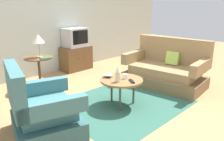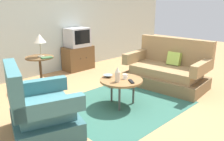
{
  "view_description": "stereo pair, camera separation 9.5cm",
  "coord_description": "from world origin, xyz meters",
  "px_view_note": "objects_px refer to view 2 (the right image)",
  "views": [
    {
      "loc": [
        -2.68,
        -2.45,
        1.68
      ],
      "look_at": [
        0.09,
        0.24,
        0.55
      ],
      "focal_mm": 37.41,
      "sensor_mm": 36.0,
      "label": 1
    },
    {
      "loc": [
        -2.62,
        -2.52,
        1.68
      ],
      "look_at": [
        0.09,
        0.24,
        0.55
      ],
      "focal_mm": 37.41,
      "sensor_mm": 36.0,
      "label": 2
    }
  ],
  "objects_px": {
    "armchair": "(40,111)",
    "mug": "(125,76)",
    "couch": "(167,71)",
    "book": "(47,58)",
    "side_table": "(40,66)",
    "coffee_table": "(121,81)",
    "bowl": "(108,76)",
    "table_lamp": "(40,39)",
    "vase": "(117,75)",
    "television": "(77,37)",
    "tv_stand": "(78,58)",
    "tv_remote_dark": "(131,81)"
  },
  "relations": [
    {
      "from": "armchair",
      "to": "couch",
      "type": "distance_m",
      "value": 2.8
    },
    {
      "from": "couch",
      "to": "side_table",
      "type": "relative_size",
      "value": 2.59
    },
    {
      "from": "armchair",
      "to": "table_lamp",
      "type": "xyz_separation_m",
      "value": [
        0.87,
        1.54,
        0.68
      ]
    },
    {
      "from": "couch",
      "to": "tv_remote_dark",
      "type": "relative_size",
      "value": 9.4
    },
    {
      "from": "coffee_table",
      "to": "tv_stand",
      "type": "xyz_separation_m",
      "value": [
        0.81,
        2.28,
        -0.12
      ]
    },
    {
      "from": "coffee_table",
      "to": "tv_remote_dark",
      "type": "relative_size",
      "value": 3.99
    },
    {
      "from": "coffee_table",
      "to": "television",
      "type": "distance_m",
      "value": 2.46
    },
    {
      "from": "table_lamp",
      "to": "book",
      "type": "bearing_deg",
      "value": -82.23
    },
    {
      "from": "vase",
      "to": "tv_remote_dark",
      "type": "bearing_deg",
      "value": -47.63
    },
    {
      "from": "tv_remote_dark",
      "to": "book",
      "type": "relative_size",
      "value": 0.78
    },
    {
      "from": "armchair",
      "to": "tv_stand",
      "type": "xyz_separation_m",
      "value": [
        2.21,
        2.14,
        -0.02
      ]
    },
    {
      "from": "mug",
      "to": "bowl",
      "type": "distance_m",
      "value": 0.3
    },
    {
      "from": "couch",
      "to": "tv_remote_dark",
      "type": "bearing_deg",
      "value": 92.81
    },
    {
      "from": "side_table",
      "to": "bowl",
      "type": "distance_m",
      "value": 1.53
    },
    {
      "from": "side_table",
      "to": "bowl",
      "type": "xyz_separation_m",
      "value": [
        0.48,
        -1.46,
        0.01
      ]
    },
    {
      "from": "television",
      "to": "tv_remote_dark",
      "type": "relative_size",
      "value": 3.18
    },
    {
      "from": "television",
      "to": "mug",
      "type": "relative_size",
      "value": 4.97
    },
    {
      "from": "bowl",
      "to": "table_lamp",
      "type": "bearing_deg",
      "value": 107.54
    },
    {
      "from": "television",
      "to": "mug",
      "type": "bearing_deg",
      "value": -107.9
    },
    {
      "from": "couch",
      "to": "bowl",
      "type": "relative_size",
      "value": 10.37
    },
    {
      "from": "television",
      "to": "bowl",
      "type": "height_order",
      "value": "television"
    },
    {
      "from": "armchair",
      "to": "side_table",
      "type": "bearing_deg",
      "value": 168.92
    },
    {
      "from": "table_lamp",
      "to": "armchair",
      "type": "bearing_deg",
      "value": -119.62
    },
    {
      "from": "bowl",
      "to": "mug",
      "type": "bearing_deg",
      "value": -62.76
    },
    {
      "from": "television",
      "to": "tv_stand",
      "type": "bearing_deg",
      "value": -90.0
    },
    {
      "from": "armchair",
      "to": "mug",
      "type": "height_order",
      "value": "armchair"
    },
    {
      "from": "vase",
      "to": "tv_remote_dark",
      "type": "distance_m",
      "value": 0.25
    },
    {
      "from": "coffee_table",
      "to": "table_lamp",
      "type": "distance_m",
      "value": 1.85
    },
    {
      "from": "book",
      "to": "mug",
      "type": "bearing_deg",
      "value": -57.92
    },
    {
      "from": "tv_stand",
      "to": "mug",
      "type": "bearing_deg",
      "value": -107.94
    },
    {
      "from": "coffee_table",
      "to": "vase",
      "type": "bearing_deg",
      "value": -163.33
    },
    {
      "from": "tv_remote_dark",
      "to": "armchair",
      "type": "bearing_deg",
      "value": -71.86
    },
    {
      "from": "armchair",
      "to": "side_table",
      "type": "height_order",
      "value": "armchair"
    },
    {
      "from": "coffee_table",
      "to": "side_table",
      "type": "relative_size",
      "value": 1.1
    },
    {
      "from": "side_table",
      "to": "television",
      "type": "relative_size",
      "value": 1.14
    },
    {
      "from": "armchair",
      "to": "mug",
      "type": "xyz_separation_m",
      "value": [
        1.47,
        -0.16,
        0.18
      ]
    },
    {
      "from": "couch",
      "to": "book",
      "type": "bearing_deg",
      "value": 46.07
    },
    {
      "from": "vase",
      "to": "book",
      "type": "distance_m",
      "value": 1.59
    },
    {
      "from": "side_table",
      "to": "tv_stand",
      "type": "height_order",
      "value": "side_table"
    },
    {
      "from": "mug",
      "to": "television",
      "type": "bearing_deg",
      "value": 72.1
    },
    {
      "from": "side_table",
      "to": "book",
      "type": "xyz_separation_m",
      "value": [
        0.05,
        -0.2,
        0.19
      ]
    },
    {
      "from": "table_lamp",
      "to": "side_table",
      "type": "bearing_deg",
      "value": 136.78
    },
    {
      "from": "couch",
      "to": "book",
      "type": "xyz_separation_m",
      "value": [
        -1.9,
        1.5,
        0.35
      ]
    },
    {
      "from": "side_table",
      "to": "mug",
      "type": "distance_m",
      "value": 1.83
    },
    {
      "from": "armchair",
      "to": "book",
      "type": "xyz_separation_m",
      "value": [
        0.9,
        1.36,
        0.34
      ]
    },
    {
      "from": "coffee_table",
      "to": "television",
      "type": "relative_size",
      "value": 1.25
    },
    {
      "from": "side_table",
      "to": "table_lamp",
      "type": "height_order",
      "value": "table_lamp"
    },
    {
      "from": "vase",
      "to": "book",
      "type": "height_order",
      "value": "vase"
    },
    {
      "from": "armchair",
      "to": "bowl",
      "type": "relative_size",
      "value": 6.94
    },
    {
      "from": "tv_stand",
      "to": "vase",
      "type": "height_order",
      "value": "vase"
    }
  ]
}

